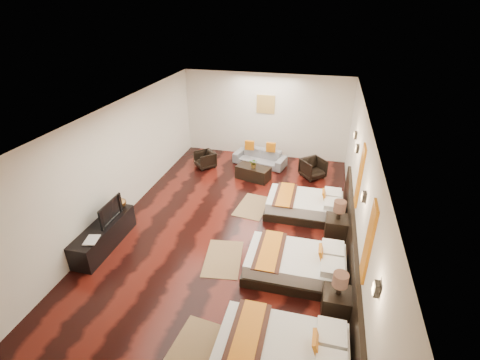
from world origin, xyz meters
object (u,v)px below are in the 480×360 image
(tv_console, at_px, (104,235))
(figurine, at_px, (119,201))
(sofa, at_px, (260,158))
(nightstand_a, at_px, (337,302))
(nightstand_b, at_px, (337,226))
(book, at_px, (85,240))
(table_plant, at_px, (254,163))
(armchair_right, at_px, (313,168))
(bed_far, at_px, (306,205))
(coffee_table, at_px, (253,173))
(tv, at_px, (108,211))
(bed_mid, at_px, (297,264))
(armchair_left, at_px, (205,159))
(bed_near, at_px, (283,353))

(tv_console, distance_m, figurine, 0.87)
(tv_console, relative_size, sofa, 1.06)
(nightstand_a, height_order, nightstand_b, nightstand_b)
(book, relative_size, table_plant, 1.18)
(figurine, xyz_separation_m, armchair_right, (4.25, 3.72, -0.41))
(bed_far, bearing_deg, figurine, -159.08)
(nightstand_a, relative_size, coffee_table, 0.95)
(tv, xyz_separation_m, armchair_right, (4.20, 4.26, -0.49))
(book, bearing_deg, figurine, 90.00)
(bed_far, bearing_deg, book, -145.18)
(tv, bearing_deg, table_plant, -34.80)
(bed_mid, height_order, sofa, bed_mid)
(nightstand_b, bearing_deg, bed_far, 130.56)
(armchair_right, bearing_deg, nightstand_a, -123.44)
(sofa, xyz_separation_m, armchair_left, (-1.68, -0.62, 0.02))
(nightstand_b, height_order, table_plant, nightstand_b)
(bed_mid, distance_m, armchair_left, 5.43)
(coffee_table, bearing_deg, sofa, 90.00)
(book, bearing_deg, sofa, 65.65)
(tv_console, relative_size, armchair_left, 3.08)
(bed_near, height_order, tv_console, bed_near)
(nightstand_a, relative_size, table_plant, 3.27)
(nightstand_a, height_order, tv_console, nightstand_a)
(figurine, height_order, coffee_table, figurine)
(bed_near, height_order, armchair_left, bed_near)
(sofa, xyz_separation_m, armchair_right, (1.74, -0.51, 0.05))
(tv, distance_m, sofa, 5.39)
(table_plant, bearing_deg, bed_near, -73.88)
(nightstand_b, distance_m, figurine, 5.01)
(bed_far, bearing_deg, table_plant, 137.60)
(coffee_table, bearing_deg, bed_mid, -66.21)
(bed_far, xyz_separation_m, coffee_table, (-1.69, 1.58, -0.05))
(nightstand_a, relative_size, armchair_left, 1.62)
(sofa, bearing_deg, tv_console, -103.89)
(table_plant, bearing_deg, tv_console, -123.24)
(bed_mid, bearing_deg, table_plant, 113.78)
(nightstand_b, distance_m, book, 5.35)
(bed_mid, relative_size, nightstand_b, 1.98)
(tv_console, height_order, table_plant, table_plant)
(armchair_left, xyz_separation_m, armchair_right, (3.42, 0.11, 0.03))
(book, bearing_deg, armchair_left, 80.49)
(armchair_right, relative_size, coffee_table, 0.65)
(armchair_right, bearing_deg, bed_far, -132.50)
(bed_mid, distance_m, nightstand_a, 1.14)
(bed_mid, distance_m, book, 4.26)
(bed_near, xyz_separation_m, table_plant, (-1.66, 5.74, 0.29))
(bed_mid, relative_size, tv, 2.38)
(tv_console, bearing_deg, nightstand_b, 16.65)
(bed_near, distance_m, armchair_left, 7.08)
(tv, xyz_separation_m, book, (-0.05, -0.78, -0.22))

